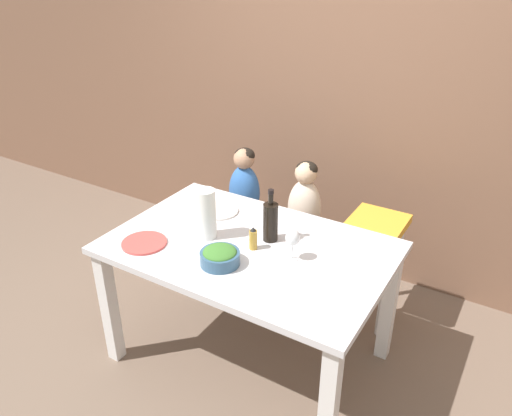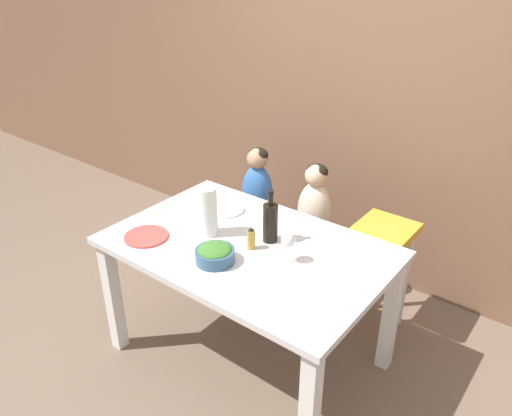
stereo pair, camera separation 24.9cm
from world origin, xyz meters
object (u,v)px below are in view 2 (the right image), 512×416
Objects in this scene: chair_far_center at (312,248)px; paper_towel_roll at (208,211)px; salad_bowl_large at (215,254)px; person_child_left at (257,184)px; wine_glass_near at (288,240)px; chair_right_highchair at (383,252)px; dinner_plate_back_left at (225,209)px; person_child_center at (315,203)px; chair_far_left at (257,227)px; dinner_plate_front_left at (146,236)px; wine_bottle at (270,222)px.

paper_towel_roll is at bearing -106.89° from chair_far_center.
person_child_left is at bearing 115.76° from salad_bowl_large.
person_child_left is 3.05× the size of wine_glass_near.
dinner_plate_back_left is at bearing -150.07° from chair_right_highchair.
person_child_left is at bearing 104.02° from dinner_plate_back_left.
person_child_left reaches higher than salad_bowl_large.
person_child_left is at bearing 107.45° from paper_towel_roll.
chair_right_highchair is at bearing -0.09° from person_child_center.
chair_far_left is 0.32m from person_child_left.
person_child_left is 0.47m from dinner_plate_back_left.
dinner_plate_back_left is at bearing 113.26° from paper_towel_roll.
salad_bowl_large reaches higher than chair_right_highchair.
chair_right_highchair is at bearing 72.95° from wine_glass_near.
person_child_center is 0.89m from salad_bowl_large.
paper_towel_roll reaches higher than dinner_plate_front_left.
chair_far_center is 1.10m from dinner_plate_front_left.
dinner_plate_back_left is (-0.41, 0.11, -0.10)m from wine_bottle.
chair_right_highchair is 1.03m from salad_bowl_large.
person_child_center is at bearing 64.67° from dinner_plate_front_left.
dinner_plate_back_left is (-0.79, -0.45, 0.21)m from chair_right_highchair.
dinner_plate_front_left reaches higher than chair_far_left.
person_child_left is (-0.44, 0.00, 0.32)m from chair_far_center.
person_child_center reaches higher than wine_glass_near.
wine_bottle is at bearing 73.63° from salad_bowl_large.
chair_right_highchair is 4.36× the size of wine_glass_near.
person_child_center is 0.76m from paper_towel_roll.
salad_bowl_large is at bearing -53.88° from dinner_plate_back_left.
wine_bottle is at bearing -81.83° from chair_far_center.
chair_right_highchair is at bearing 46.18° from paper_towel_roll.
wine_bottle is (0.52, -0.57, 0.15)m from person_child_left.
person_child_left reaches higher than dinner_plate_back_left.
person_child_left is 2.14× the size of dinner_plate_back_left.
chair_far_center is 0.49m from chair_right_highchair.
wine_glass_near is (0.26, -0.67, 0.15)m from person_child_center.
dinner_plate_front_left is (-0.01, -0.94, 0.36)m from chair_far_left.
dinner_plate_back_left reaches higher than chair_far_center.
person_child_left is 0.94m from dinner_plate_front_left.
chair_far_left is 1.63× the size of wine_bottle.
wine_bottle is at bearing -81.84° from person_child_center.
chair_right_highchair is at bearing 45.86° from dinner_plate_front_left.
dinner_plate_front_left is at bearing -115.35° from chair_far_center.
person_child_left reaches higher than chair_right_highchair.
wine_bottle is 0.34m from salad_bowl_large.
chair_far_left is 0.44m from chair_far_center.
person_child_center is 0.73m from wine_glass_near.
wine_glass_near is at bearing 4.85° from paper_towel_roll.
wine_glass_near reaches higher than salad_bowl_large.
dinner_plate_front_left is at bearing -159.17° from wine_glass_near.
wine_bottle reaches higher than paper_towel_roll.
paper_towel_roll is at bearing 139.39° from salad_bowl_large.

